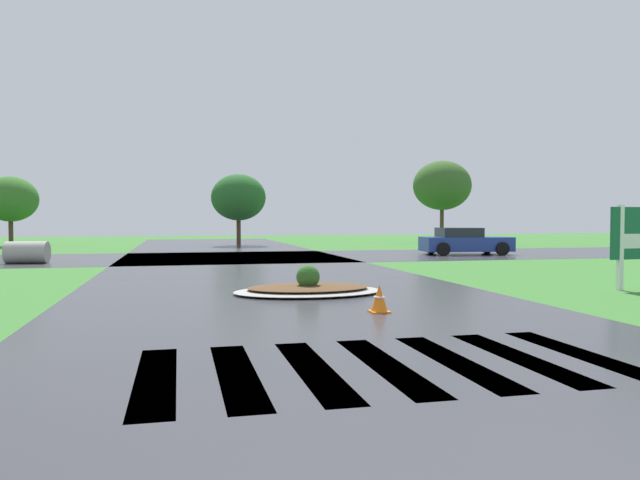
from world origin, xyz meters
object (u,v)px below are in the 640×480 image
traffic_cone (379,299)px  car_white_sedan (465,242)px  drainage_pipe_stack (27,252)px  median_island (308,288)px

traffic_cone → car_white_sedan: bearing=58.7°
drainage_pipe_stack → car_white_sedan: bearing=4.3°
median_island → car_white_sedan: (10.76, 13.42, 0.50)m
car_white_sedan → drainage_pipe_stack: car_white_sedan is taller
car_white_sedan → drainage_pipe_stack: size_ratio=2.73×
car_white_sedan → traffic_cone: 19.35m
median_island → car_white_sedan: 17.20m
car_white_sedan → drainage_pipe_stack: (-19.57, -1.49, -0.19)m
median_island → traffic_cone: (0.72, -3.11, 0.13)m
car_white_sedan → drainage_pipe_stack: 19.63m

